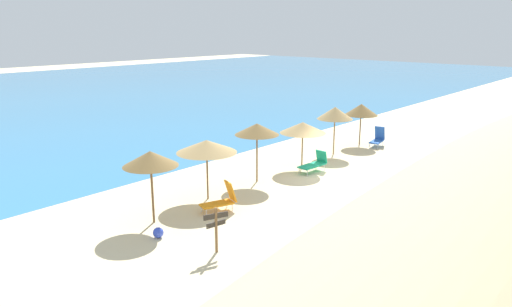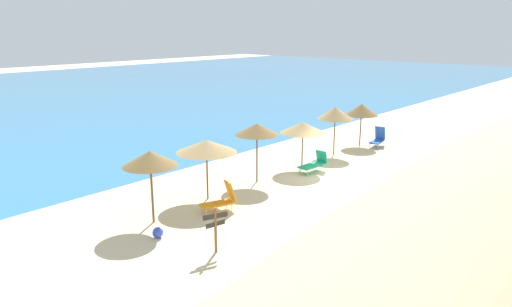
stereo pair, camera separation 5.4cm
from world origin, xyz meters
name	(u,v)px [view 1 (the left image)]	position (x,y,z in m)	size (l,w,h in m)	color
ground_plane	(330,178)	(0.00, 0.00, 0.00)	(160.00, 160.00, 0.00)	beige
sea_water	(5,101)	(0.00, 38.13, 0.00)	(160.00, 63.07, 0.01)	teal
dune_ridge	(494,194)	(-1.48, -7.71, 1.40)	(49.12, 6.60, 2.80)	#C9B586
beach_umbrella_0	(150,159)	(-8.96, 2.05, 2.48)	(2.04, 2.04, 2.77)	brown
beach_umbrella_1	(207,146)	(-5.87, 2.38, 2.32)	(2.54, 2.54, 2.59)	brown
beach_umbrella_2	(257,129)	(-2.69, 2.37, 2.54)	(2.07, 2.07, 2.82)	brown
beach_umbrella_3	(303,128)	(0.51, 2.06, 2.16)	(2.35, 2.35, 2.44)	brown
beach_umbrella_4	(335,113)	(4.07, 2.38, 2.41)	(2.03, 2.03, 2.76)	brown
beach_umbrella_5	(361,110)	(7.12, 2.41, 2.22)	(2.04, 2.04, 2.57)	brown
lounge_chair_0	(378,138)	(7.53, 1.39, 0.48)	(1.43, 0.84, 1.19)	blue
lounge_chair_1	(314,163)	(0.44, 1.23, 0.45)	(1.69, 0.76, 1.02)	#199972
lounge_chair_2	(222,199)	(-6.46, 0.93, 0.49)	(1.54, 1.02, 1.19)	orange
wooden_signpost	(216,226)	(-9.14, -1.51, 0.94)	(0.79, 0.35, 1.55)	brown
beach_ball	(158,233)	(-9.70, 0.82, 0.19)	(0.38, 0.38, 0.38)	blue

